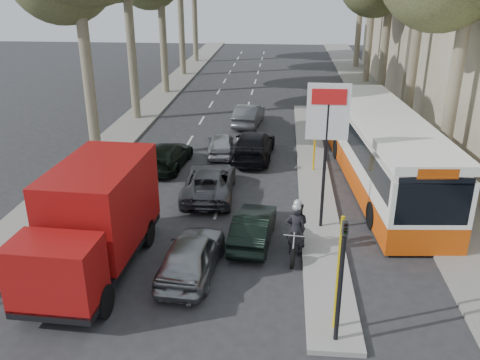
% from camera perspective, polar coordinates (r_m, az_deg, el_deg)
% --- Properties ---
extents(ground, '(120.00, 120.00, 0.00)m').
position_cam_1_polar(ground, '(15.50, -2.27, -13.66)').
color(ground, '#28282B').
rests_on(ground, ground).
extents(sidewalk_right, '(3.20, 70.00, 0.12)m').
position_cam_1_polar(sidewalk_right, '(39.15, 15.15, 8.09)').
color(sidewalk_right, gray).
rests_on(sidewalk_right, ground).
extents(median_left, '(2.40, 64.00, 0.12)m').
position_cam_1_polar(median_left, '(42.57, -8.43, 9.71)').
color(median_left, gray).
rests_on(median_left, ground).
extents(traffic_island, '(1.50, 26.00, 0.16)m').
position_cam_1_polar(traffic_island, '(25.17, 8.20, 1.00)').
color(traffic_island, gray).
rests_on(traffic_island, ground).
extents(billboard, '(1.50, 12.10, 5.60)m').
position_cam_1_polar(billboard, '(18.33, 9.68, 4.83)').
color(billboard, yellow).
rests_on(billboard, ground).
extents(traffic_light_island, '(0.16, 0.41, 3.60)m').
position_cam_1_polar(traffic_light_island, '(12.88, 11.39, -9.05)').
color(traffic_light_island, black).
rests_on(traffic_light_island, ground).
extents(silver_hatchback, '(1.95, 4.16, 1.38)m').
position_cam_1_polar(silver_hatchback, '(16.55, -5.47, -8.37)').
color(silver_hatchback, gray).
rests_on(silver_hatchback, ground).
extents(dark_hatchback, '(1.63, 3.81, 1.22)m').
position_cam_1_polar(dark_hatchback, '(18.38, 1.50, -5.25)').
color(dark_hatchback, black).
rests_on(dark_hatchback, ground).
extents(queue_car_a, '(2.28, 4.67, 1.28)m').
position_cam_1_polar(queue_car_a, '(22.15, -3.48, -0.25)').
color(queue_car_a, '#4A4C52').
rests_on(queue_car_a, ground).
extents(queue_car_b, '(2.29, 5.05, 1.43)m').
position_cam_1_polar(queue_car_b, '(26.73, 1.50, 3.95)').
color(queue_car_b, black).
rests_on(queue_car_b, ground).
extents(queue_car_c, '(1.76, 3.60, 1.18)m').
position_cam_1_polar(queue_car_c, '(27.34, -2.16, 4.08)').
color(queue_car_c, '#A8AAB0').
rests_on(queue_car_c, ground).
extents(queue_car_d, '(1.91, 4.27, 1.36)m').
position_cam_1_polar(queue_car_d, '(32.80, 0.98, 7.34)').
color(queue_car_d, '#54565C').
rests_on(queue_car_d, ground).
extents(queue_car_e, '(2.10, 4.44, 1.25)m').
position_cam_1_polar(queue_car_e, '(25.68, -8.12, 2.73)').
color(queue_car_e, black).
rests_on(queue_car_e, ground).
extents(red_truck, '(2.77, 6.61, 3.47)m').
position_cam_1_polar(red_truck, '(16.84, -16.02, -4.22)').
color(red_truck, black).
rests_on(red_truck, ground).
extents(city_bus, '(3.81, 13.08, 3.40)m').
position_cam_1_polar(city_bus, '(23.61, 15.77, 3.35)').
color(city_bus, '#D0490B').
rests_on(city_bus, ground).
extents(motorcycle, '(0.90, 2.32, 1.98)m').
position_cam_1_polar(motorcycle, '(17.72, 6.32, -5.45)').
color(motorcycle, black).
rests_on(motorcycle, ground).
extents(pedestrian_near, '(0.98, 1.12, 1.74)m').
position_cam_1_polar(pedestrian_near, '(24.55, 20.03, 1.56)').
color(pedestrian_near, '#4C3955').
rests_on(pedestrian_near, sidewalk_right).
extents(pedestrian_far, '(1.17, 0.90, 1.66)m').
position_cam_1_polar(pedestrian_far, '(25.39, 21.13, 1.97)').
color(pedestrian_far, brown).
rests_on(pedestrian_far, sidewalk_right).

